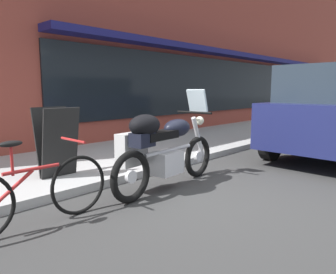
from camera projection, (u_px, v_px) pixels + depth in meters
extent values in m
plane|color=#353535|center=(203.00, 191.00, 4.45)|extent=(80.00, 80.00, 0.00)
cube|color=brown|center=(244.00, 35.00, 12.59)|extent=(24.26, 0.35, 7.11)
cube|color=black|center=(246.00, 86.00, 12.75)|extent=(16.98, 0.06, 1.80)
cube|color=navy|center=(252.00, 57.00, 12.44)|extent=(16.98, 0.60, 0.16)
cube|color=#A4A4A4|center=(288.00, 124.00, 12.66)|extent=(30.00, 2.86, 0.12)
torus|color=black|center=(198.00, 157.00, 5.13)|extent=(0.67, 0.15, 0.67)
cylinder|color=silver|center=(198.00, 157.00, 5.13)|extent=(0.16, 0.07, 0.16)
torus|color=black|center=(131.00, 177.00, 3.94)|extent=(0.67, 0.15, 0.67)
cylinder|color=silver|center=(131.00, 177.00, 3.94)|extent=(0.16, 0.07, 0.16)
cube|color=silver|center=(167.00, 163.00, 4.49)|extent=(0.46, 0.34, 0.32)
cylinder|color=silver|center=(169.00, 150.00, 4.51)|extent=(0.99, 0.14, 0.06)
ellipsoid|color=black|center=(177.00, 128.00, 4.62)|extent=(0.54, 0.32, 0.26)
cube|color=black|center=(159.00, 135.00, 4.30)|extent=(0.62, 0.29, 0.11)
cube|color=black|center=(142.00, 140.00, 4.04)|extent=(0.30, 0.24, 0.18)
cylinder|color=silver|center=(198.00, 137.00, 5.09)|extent=(0.35, 0.10, 0.67)
cylinder|color=black|center=(194.00, 112.00, 4.93)|extent=(0.09, 0.62, 0.04)
cube|color=silver|center=(197.00, 101.00, 4.97)|extent=(0.18, 0.33, 0.35)
sphere|color=#EAEACC|center=(200.00, 121.00, 5.08)|extent=(0.14, 0.14, 0.14)
cube|color=#B7B7B7|center=(132.00, 149.00, 4.25)|extent=(0.46, 0.24, 0.44)
cube|color=black|center=(126.00, 148.00, 4.33)|extent=(0.37, 0.05, 0.03)
ellipsoid|color=black|center=(145.00, 125.00, 4.06)|extent=(0.51, 0.36, 0.28)
torus|color=black|center=(79.00, 185.00, 3.58)|extent=(0.68, 0.05, 0.68)
cylinder|color=#B22323|center=(32.00, 169.00, 3.17)|extent=(0.57, 0.04, 0.04)
cylinder|color=#B22323|center=(12.00, 189.00, 3.05)|extent=(0.44, 0.04, 0.32)
cylinder|color=#B22323|center=(12.00, 160.00, 3.02)|extent=(0.03, 0.03, 0.30)
ellipsoid|color=black|center=(11.00, 144.00, 2.99)|extent=(0.22, 0.10, 0.06)
cylinder|color=#B22323|center=(73.00, 140.00, 3.47)|extent=(0.03, 0.48, 0.03)
cylinder|color=black|center=(325.00, 130.00, 8.52)|extent=(0.67, 0.24, 0.66)
cylinder|color=black|center=(271.00, 144.00, 6.36)|extent=(0.67, 0.24, 0.66)
cube|color=black|center=(61.00, 143.00, 4.63)|extent=(0.55, 0.21, 1.03)
cube|color=black|center=(53.00, 141.00, 4.78)|extent=(0.55, 0.21, 1.03)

